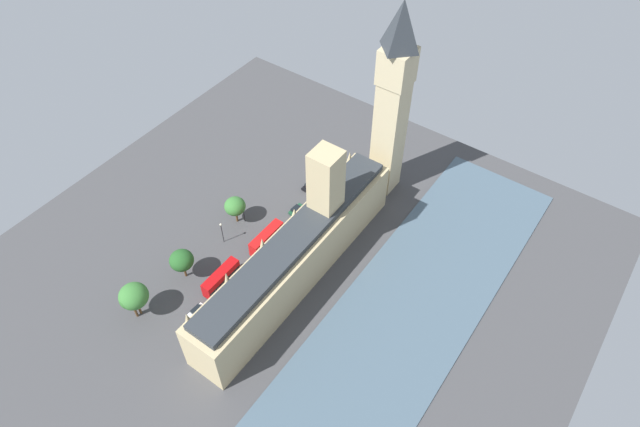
{
  "coord_description": "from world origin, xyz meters",
  "views": [
    {
      "loc": [
        -51.67,
        60.26,
        108.31
      ],
      "look_at": [
        1.0,
        -13.43,
        7.97
      ],
      "focal_mm": 31.23,
      "sensor_mm": 36.0,
      "label": 1
    }
  ],
  "objects_px": {
    "car_white_far_end": "(196,312)",
    "double_decker_bus_under_trees": "(267,239)",
    "car_dark_green_midblock": "(296,210)",
    "plane_tree_corner": "(134,296)",
    "clock_tower": "(393,100)",
    "plane_tree_leading": "(235,206)",
    "double_decker_bus_kerbside": "(221,278)",
    "street_lamp_slot_11": "(222,229)",
    "plane_tree_near_tower": "(130,299)",
    "car_black_by_river_gate": "(309,185)",
    "street_lamp_slot_10": "(243,209)",
    "plane_tree_opposite_hall": "(182,260)",
    "pedestrian_trailing": "(264,272)",
    "parliament_building": "(300,251)"
  },
  "relations": [
    {
      "from": "plane_tree_opposite_hall",
      "to": "street_lamp_slot_10",
      "type": "bearing_deg",
      "value": -90.4
    },
    {
      "from": "double_decker_bus_kerbside",
      "to": "car_white_far_end",
      "type": "bearing_deg",
      "value": -86.33
    },
    {
      "from": "car_dark_green_midblock",
      "to": "street_lamp_slot_11",
      "type": "xyz_separation_m",
      "value": [
        8.68,
        18.56,
        3.8
      ]
    },
    {
      "from": "car_dark_green_midblock",
      "to": "plane_tree_corner",
      "type": "height_order",
      "value": "plane_tree_corner"
    },
    {
      "from": "plane_tree_leading",
      "to": "plane_tree_near_tower",
      "type": "bearing_deg",
      "value": 90.95
    },
    {
      "from": "street_lamp_slot_10",
      "to": "street_lamp_slot_11",
      "type": "relative_size",
      "value": 1.0
    },
    {
      "from": "plane_tree_opposite_hall",
      "to": "plane_tree_near_tower",
      "type": "distance_m",
      "value": 14.42
    },
    {
      "from": "car_dark_green_midblock",
      "to": "plane_tree_corner",
      "type": "xyz_separation_m",
      "value": [
        9.89,
        44.98,
        5.85
      ]
    },
    {
      "from": "car_black_by_river_gate",
      "to": "street_lamp_slot_10",
      "type": "relative_size",
      "value": 0.69
    },
    {
      "from": "plane_tree_leading",
      "to": "street_lamp_slot_11",
      "type": "distance_m",
      "value": 7.46
    },
    {
      "from": "clock_tower",
      "to": "street_lamp_slot_11",
      "type": "bearing_deg",
      "value": 61.86
    },
    {
      "from": "clock_tower",
      "to": "pedestrian_trailing",
      "type": "height_order",
      "value": "clock_tower"
    },
    {
      "from": "double_decker_bus_under_trees",
      "to": "street_lamp_slot_11",
      "type": "bearing_deg",
      "value": -150.54
    },
    {
      "from": "double_decker_bus_kerbside",
      "to": "pedestrian_trailing",
      "type": "height_order",
      "value": "double_decker_bus_kerbside"
    },
    {
      "from": "car_white_far_end",
      "to": "double_decker_bus_under_trees",
      "type": "bearing_deg",
      "value": -87.99
    },
    {
      "from": "pedestrian_trailing",
      "to": "plane_tree_corner",
      "type": "xyz_separation_m",
      "value": [
        15.71,
        24.49,
        5.98
      ]
    },
    {
      "from": "double_decker_bus_under_trees",
      "to": "plane_tree_opposite_hall",
      "type": "bearing_deg",
      "value": -117.92
    },
    {
      "from": "car_white_far_end",
      "to": "street_lamp_slot_11",
      "type": "xyz_separation_m",
      "value": [
        9.24,
        -19.24,
        3.8
      ]
    },
    {
      "from": "double_decker_bus_under_trees",
      "to": "pedestrian_trailing",
      "type": "height_order",
      "value": "double_decker_bus_under_trees"
    },
    {
      "from": "car_white_far_end",
      "to": "pedestrian_trailing",
      "type": "relative_size",
      "value": 2.78
    },
    {
      "from": "pedestrian_trailing",
      "to": "street_lamp_slot_10",
      "type": "xyz_separation_m",
      "value": [
        14.63,
        -10.13,
        3.91
      ]
    },
    {
      "from": "plane_tree_leading",
      "to": "double_decker_bus_kerbside",
      "type": "bearing_deg",
      "value": 121.32
    },
    {
      "from": "street_lamp_slot_10",
      "to": "clock_tower",
      "type": "bearing_deg",
      "value": -123.95
    },
    {
      "from": "double_decker_bus_under_trees",
      "to": "street_lamp_slot_10",
      "type": "height_order",
      "value": "street_lamp_slot_10"
    },
    {
      "from": "car_white_far_end",
      "to": "plane_tree_near_tower",
      "type": "height_order",
      "value": "plane_tree_near_tower"
    },
    {
      "from": "plane_tree_leading",
      "to": "car_white_far_end",
      "type": "bearing_deg",
      "value": 112.76
    },
    {
      "from": "double_decker_bus_under_trees",
      "to": "clock_tower",
      "type": "bearing_deg",
      "value": 71.42
    },
    {
      "from": "double_decker_bus_kerbside",
      "to": "plane_tree_leading",
      "type": "relative_size",
      "value": 1.33
    },
    {
      "from": "double_decker_bus_kerbside",
      "to": "street_lamp_slot_10",
      "type": "bearing_deg",
      "value": 115.28
    },
    {
      "from": "parliament_building",
      "to": "car_dark_green_midblock",
      "type": "relative_size",
      "value": 14.14
    },
    {
      "from": "double_decker_bus_kerbside",
      "to": "plane_tree_opposite_hall",
      "type": "height_order",
      "value": "plane_tree_opposite_hall"
    },
    {
      "from": "double_decker_bus_under_trees",
      "to": "car_white_far_end",
      "type": "xyz_separation_m",
      "value": [
        0.4,
        24.6,
        -1.75
      ]
    },
    {
      "from": "car_dark_green_midblock",
      "to": "street_lamp_slot_11",
      "type": "height_order",
      "value": "street_lamp_slot_11"
    },
    {
      "from": "car_dark_green_midblock",
      "to": "plane_tree_corner",
      "type": "bearing_deg",
      "value": -98.03
    },
    {
      "from": "car_dark_green_midblock",
      "to": "plane_tree_leading",
      "type": "height_order",
      "value": "plane_tree_leading"
    },
    {
      "from": "plane_tree_corner",
      "to": "plane_tree_leading",
      "type": "bearing_deg",
      "value": -88.92
    },
    {
      "from": "car_white_far_end",
      "to": "pedestrian_trailing",
      "type": "height_order",
      "value": "car_white_far_end"
    },
    {
      "from": "parliament_building",
      "to": "plane_tree_corner",
      "type": "bearing_deg",
      "value": 53.29
    },
    {
      "from": "parliament_building",
      "to": "street_lamp_slot_11",
      "type": "bearing_deg",
      "value": 9.98
    },
    {
      "from": "clock_tower",
      "to": "plane_tree_corner",
      "type": "xyz_separation_m",
      "value": [
        23.06,
        67.27,
        -21.3
      ]
    },
    {
      "from": "double_decker_bus_kerbside",
      "to": "car_black_by_river_gate",
      "type": "bearing_deg",
      "value": 93.38
    },
    {
      "from": "car_black_by_river_gate",
      "to": "street_lamp_slot_10",
      "type": "bearing_deg",
      "value": 74.49
    },
    {
      "from": "clock_tower",
      "to": "double_decker_bus_kerbside",
      "type": "relative_size",
      "value": 5.16
    },
    {
      "from": "clock_tower",
      "to": "car_black_by_river_gate",
      "type": "distance_m",
      "value": 33.95
    },
    {
      "from": "plane_tree_near_tower",
      "to": "street_lamp_slot_11",
      "type": "relative_size",
      "value": 1.29
    },
    {
      "from": "street_lamp_slot_11",
      "to": "clock_tower",
      "type": "bearing_deg",
      "value": -118.14
    },
    {
      "from": "clock_tower",
      "to": "street_lamp_slot_10",
      "type": "height_order",
      "value": "clock_tower"
    },
    {
      "from": "street_lamp_slot_11",
      "to": "car_black_by_river_gate",
      "type": "bearing_deg",
      "value": -102.4
    },
    {
      "from": "plane_tree_leading",
      "to": "plane_tree_corner",
      "type": "bearing_deg",
      "value": 91.08
    },
    {
      "from": "plane_tree_opposite_hall",
      "to": "plane_tree_near_tower",
      "type": "height_order",
      "value": "plane_tree_near_tower"
    }
  ]
}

